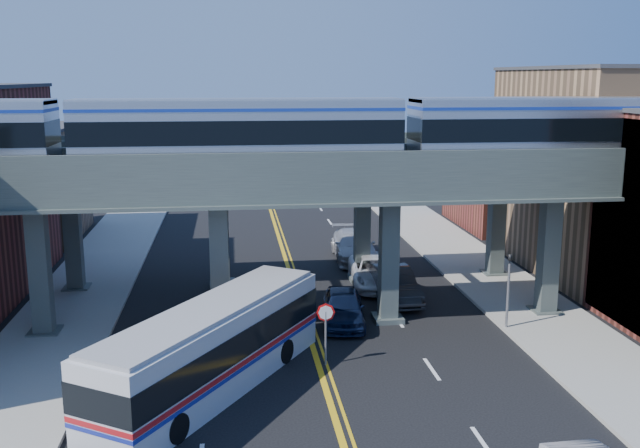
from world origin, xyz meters
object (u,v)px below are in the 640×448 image
object	(u,v)px
stop_sign	(326,324)
car_lane_a	(343,307)
transit_bus	(212,349)
car_lane_b	(394,284)
car_lane_c	(375,272)
car_lane_d	(354,246)
traffic_signal	(509,283)
transit_train	(239,132)

from	to	relation	value
stop_sign	car_lane_a	world-z (taller)	stop_sign
transit_bus	car_lane_b	size ratio (longest dim) A/B	2.20
stop_sign	car_lane_a	bearing A→B (deg)	72.75
car_lane_c	car_lane_d	distance (m)	5.96
traffic_signal	car_lane_b	bearing A→B (deg)	129.65
traffic_signal	car_lane_d	bearing A→B (deg)	109.27
transit_bus	car_lane_b	distance (m)	13.51
car_lane_d	car_lane_b	bearing A→B (deg)	-84.01
car_lane_c	car_lane_d	xyz separation A→B (m)	(-0.18, 5.96, 0.09)
car_lane_c	car_lane_d	world-z (taller)	car_lane_d
transit_train	car_lane_d	distance (m)	16.16
transit_bus	car_lane_a	distance (m)	8.97
transit_bus	car_lane_a	world-z (taller)	transit_bus
stop_sign	car_lane_d	distance (m)	17.30
car_lane_a	car_lane_d	world-z (taller)	car_lane_d
transit_bus	car_lane_d	distance (m)	20.48
transit_train	traffic_signal	bearing A→B (deg)	-9.35
car_lane_b	traffic_signal	bearing A→B (deg)	-52.56
transit_train	stop_sign	bearing A→B (deg)	-56.97
transit_bus	car_lane_d	world-z (taller)	transit_bus
transit_train	car_lane_c	xyz separation A→B (m)	(7.51, 5.84, -8.36)
transit_bus	car_lane_c	bearing A→B (deg)	-1.87
stop_sign	traffic_signal	distance (m)	9.41
transit_train	stop_sign	xyz separation A→B (m)	(3.25, -5.00, -7.42)
car_lane_a	car_lane_b	xyz separation A→B (m)	(3.20, 3.24, 0.05)
car_lane_a	car_lane_b	bearing A→B (deg)	52.02
stop_sign	traffic_signal	bearing A→B (deg)	18.63
transit_train	car_lane_a	bearing A→B (deg)	-2.05
stop_sign	car_lane_d	size ratio (longest dim) A/B	0.42
car_lane_b	stop_sign	bearing A→B (deg)	-122.43
transit_train	stop_sign	world-z (taller)	transit_train
car_lane_b	car_lane_d	distance (m)	8.75
car_lane_a	car_lane_d	size ratio (longest dim) A/B	0.77
traffic_signal	transit_bus	xyz separation A→B (m)	(-13.42, -4.77, -0.69)
transit_train	transit_bus	distance (m)	10.24
stop_sign	car_lane_a	xyz separation A→B (m)	(1.50, 4.83, -0.94)
car_lane_b	car_lane_d	bearing A→B (deg)	91.88
traffic_signal	stop_sign	bearing A→B (deg)	-161.37
traffic_signal	car_lane_a	world-z (taller)	traffic_signal
traffic_signal	transit_bus	distance (m)	14.26
car_lane_b	transit_train	bearing A→B (deg)	-161.11
transit_train	transit_bus	size ratio (longest dim) A/B	3.85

